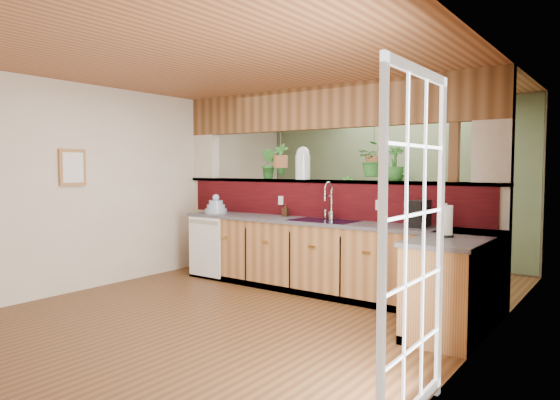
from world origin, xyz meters
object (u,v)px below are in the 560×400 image
Objects in this scene: faucet at (329,199)px; coffee_maker at (419,215)px; shelving_console at (371,231)px; glass_jar at (303,163)px; dish_stack at (216,207)px; paper_towel at (446,221)px; soap_dispenser at (285,210)px.

coffee_maker is (1.20, -0.12, -0.12)m from faucet.
glass_jar is at bearing -111.21° from shelving_console.
glass_jar is at bearing 157.98° from faucet.
dish_stack is (-1.73, -0.21, -0.17)m from faucet.
dish_stack is at bearing 171.51° from paper_towel.
dish_stack is at bearing -137.03° from shelving_console.
dish_stack is 1.41m from glass_jar.
shelving_console is (0.11, 1.90, -1.11)m from glass_jar.
faucet is at bearing -22.02° from glass_jar.
coffee_maker reaches higher than shelving_console.
shelving_console is (-1.63, 2.24, -0.54)m from coffee_maker.
soap_dispenser is at bearing 162.73° from paper_towel.
shelving_console is (0.25, 2.11, -0.48)m from soap_dispenser.
glass_jar is (-2.23, 0.94, 0.57)m from paper_towel.
dish_stack is 3.46m from paper_towel.
glass_jar is at bearing 157.06° from paper_towel.
coffee_maker is 2.83m from shelving_console.
faucet is 1.83m from paper_towel.
shelving_console is (-0.43, 2.12, -0.66)m from faucet.
soap_dispenser is (-0.69, 0.01, -0.17)m from faucet.
paper_towel is at bearing -23.23° from faucet.
glass_jar is 0.27× the size of shelving_console.
faucet is 1.50× the size of paper_towel.
soap_dispenser is 2.48m from paper_towel.
paper_towel is at bearing -45.52° from coffee_maker.
dish_stack is 0.19× the size of shelving_console.
paper_towel is (3.42, -0.51, 0.06)m from dish_stack.
faucet is 1.53× the size of dish_stack.
paper_towel is at bearing -17.27° from soap_dispenser.
paper_towel reaches higher than shelving_console.
dish_stack is 2.71m from shelving_console.
soap_dispenser is at bearing 12.17° from dish_stack.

